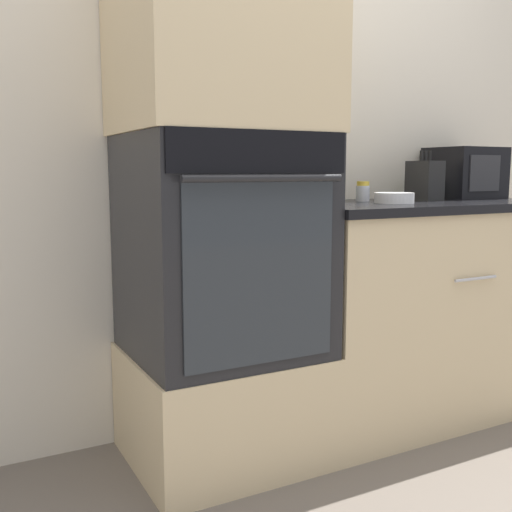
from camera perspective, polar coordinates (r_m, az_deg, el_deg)
ground_plane at (r=2.31m, az=8.29°, el=-19.49°), size 12.00×12.00×0.00m
wall_back at (r=2.59m, az=0.42°, el=12.14°), size 8.00×0.05×2.50m
oven_cabinet_base at (r=2.31m, az=-3.17°, el=-13.89°), size 0.67×0.60×0.41m
wall_oven at (r=2.15m, az=-3.26°, el=1.01°), size 0.65×0.64×0.78m
oven_cabinet_upper at (r=2.20m, az=-3.47°, el=21.45°), size 0.67×0.60×0.76m
counter_unit at (r=2.74m, az=15.15°, el=-4.77°), size 1.24×0.63×0.94m
microwave at (r=3.04m, az=19.24°, el=7.47°), size 0.31×0.28×0.24m
knife_block at (r=2.77m, az=15.76°, el=6.94°), size 0.10×0.15×0.22m
bowl at (r=2.50m, az=13.02°, el=5.41°), size 0.16×0.16×0.04m
condiment_jar_near at (r=2.56m, az=7.50°, el=6.41°), size 0.05×0.05×0.12m
condiment_jar_mid at (r=2.62m, az=10.14°, el=6.06°), size 0.06×0.06×0.09m
condiment_jar_far at (r=2.93m, az=14.78°, el=6.10°), size 0.06×0.06×0.08m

